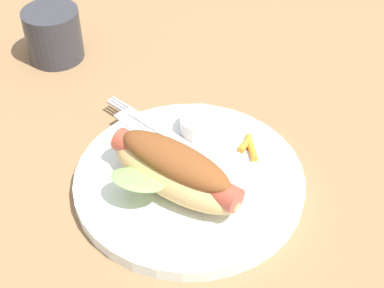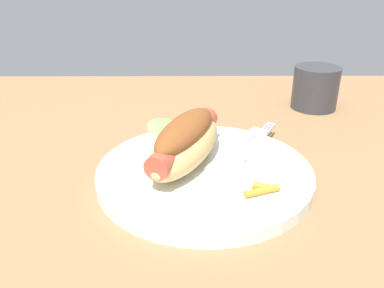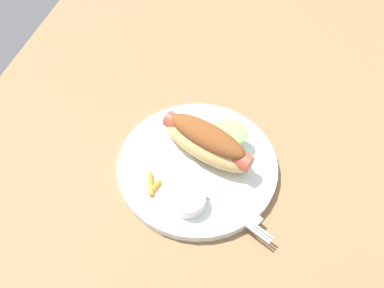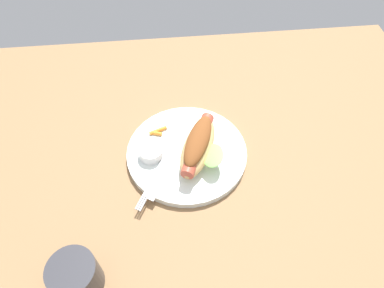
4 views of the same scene
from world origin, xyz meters
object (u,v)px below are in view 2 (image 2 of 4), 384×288
object	(u,v)px
hot_dog	(185,141)
plate	(204,173)
sauce_ramekin	(268,157)
fork	(252,146)
knife	(236,147)
carrot_garnish	(262,189)
drinking_cup	(315,88)

from	to	relation	value
hot_dog	plate	bearing A→B (deg)	-90.89
sauce_ramekin	fork	distance (cm)	5.11
sauce_ramekin	knife	world-z (taller)	sauce_ramekin
sauce_ramekin	carrot_garnish	world-z (taller)	sauce_ramekin
knife	carrot_garnish	distance (cm)	10.94
sauce_ramekin	fork	world-z (taller)	sauce_ramekin
hot_dog	fork	size ratio (longest dim) A/B	1.09
fork	plate	bearing A→B (deg)	156.62
fork	knife	xyz separation A→B (cm)	(2.18, 0.29, -0.02)
plate	knife	world-z (taller)	knife
fork	drinking_cup	size ratio (longest dim) A/B	1.97
knife	carrot_garnish	bearing A→B (deg)	-140.39
hot_dog	drinking_cup	size ratio (longest dim) A/B	2.16
knife	carrot_garnish	world-z (taller)	carrot_garnish
fork	drinking_cup	world-z (taller)	drinking_cup
drinking_cup	plate	bearing A→B (deg)	50.83
fork	carrot_garnish	xyz separation A→B (cm)	(0.61, 11.11, 0.22)
carrot_garnish	drinking_cup	xyz separation A→B (cm)	(-14.67, -31.08, 1.73)
fork	carrot_garnish	bearing A→B (deg)	-155.72
hot_dog	knife	size ratio (longest dim) A/B	1.17
sauce_ramekin	carrot_garnish	bearing A→B (deg)	74.45
sauce_ramekin	plate	bearing A→B (deg)	3.47
plate	hot_dog	xyz separation A→B (cm)	(2.36, -1.02, 3.85)
fork	drinking_cup	bearing A→B (deg)	-7.72
plate	carrot_garnish	size ratio (longest dim) A/B	6.36
plate	sauce_ramekin	bearing A→B (deg)	-176.53
plate	knife	distance (cm)	6.79
knife	plate	bearing A→B (deg)	170.45
sauce_ramekin	carrot_garnish	xyz separation A→B (cm)	(1.73, 6.21, -0.73)
hot_dog	carrot_garnish	world-z (taller)	hot_dog
plate	sauce_ramekin	distance (cm)	7.95
hot_dog	drinking_cup	world-z (taller)	hot_dog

